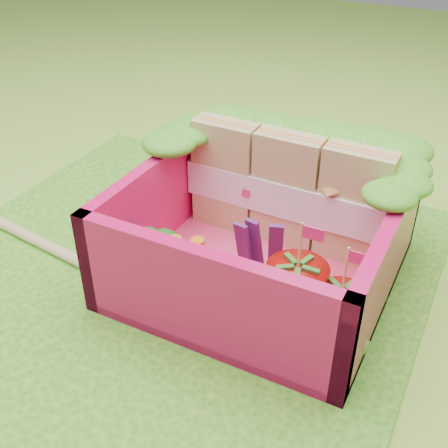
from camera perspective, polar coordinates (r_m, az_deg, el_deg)
ground at (r=3.06m, az=-5.42°, el=-5.08°), size 14.00×14.00×0.00m
placemat at (r=3.05m, az=-5.43°, el=-4.86°), size 2.60×2.60×0.03m
bento_floor at (r=2.99m, az=3.84°, el=-4.69°), size 1.30×1.30×0.05m
bento_box at (r=2.85m, az=4.02°, el=-0.72°), size 1.30×1.30×0.55m
lettuce_ruffle at (r=3.06m, az=7.80°, el=8.76°), size 1.43×0.76×0.11m
sandwich_stack at (r=3.03m, az=6.45°, el=3.36°), size 1.14×0.19×0.63m
broccoli at (r=2.84m, az=-7.76°, el=-2.31°), size 0.32×0.32×0.25m
carrot_sticks at (r=2.78m, az=-3.80°, el=-3.89°), size 0.16×0.13×0.29m
purple_wedges at (r=2.76m, az=3.51°, el=-2.81°), size 0.21×0.10×0.38m
strawberry_left at (r=2.60m, az=7.30°, el=-6.86°), size 0.29×0.29×0.53m
strawberry_right at (r=2.58m, az=11.64°, el=-8.63°), size 0.23×0.23×0.47m
snap_peas at (r=2.70m, az=9.84°, el=-8.82°), size 0.59×0.54×0.05m
chopsticks at (r=3.57m, az=-21.08°, el=-0.23°), size 2.03×0.32×0.05m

